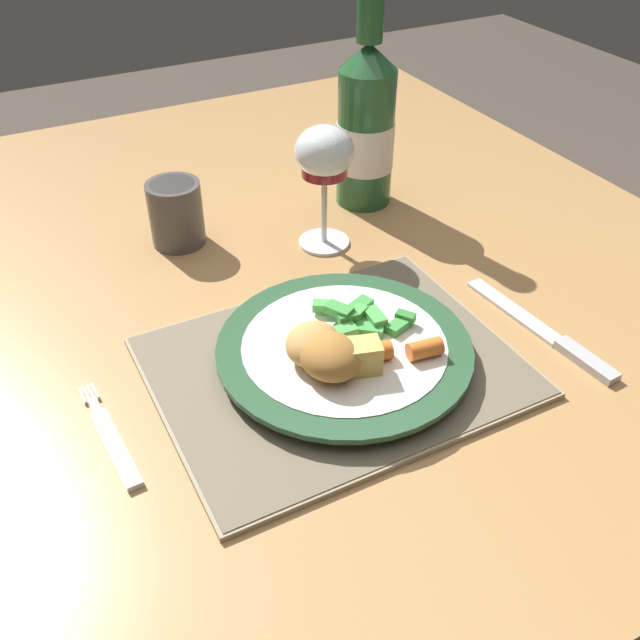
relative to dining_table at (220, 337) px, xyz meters
name	(u,v)px	position (x,y,z in m)	size (l,w,h in m)	color
ground_plane	(251,623)	(0.00, 0.00, -0.65)	(6.00, 6.00, 0.00)	#4C4238
dining_table	(220,337)	(0.00, 0.00, 0.00)	(1.16, 1.07, 0.74)	#AD7F4C
placemat	(334,367)	(0.05, -0.20, 0.09)	(0.34, 0.27, 0.01)	gray
dinner_plate	(344,351)	(0.06, -0.20, 0.10)	(0.25, 0.25, 0.02)	white
breaded_croquettes	(322,351)	(0.03, -0.22, 0.13)	(0.07, 0.10, 0.04)	#A87033
green_beans_pile	(361,318)	(0.09, -0.18, 0.12)	(0.09, 0.08, 0.02)	green
glazed_carrots	(378,353)	(0.07, -0.24, 0.12)	(0.10, 0.04, 0.02)	orange
fork	(112,440)	(-0.17, -0.20, 0.09)	(0.02, 0.14, 0.01)	silver
table_knife	(551,336)	(0.27, -0.26, 0.09)	(0.03, 0.20, 0.01)	silver
wine_glass	(324,159)	(0.15, 0.01, 0.20)	(0.07, 0.07, 0.15)	silver
bottle	(366,125)	(0.25, 0.08, 0.19)	(0.07, 0.07, 0.28)	#23562D
roast_potatoes	(354,357)	(0.05, -0.24, 0.13)	(0.05, 0.04, 0.03)	#E5BC66
drinking_cup	(176,212)	(-0.01, 0.09, 0.13)	(0.06, 0.06, 0.08)	#4C4747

